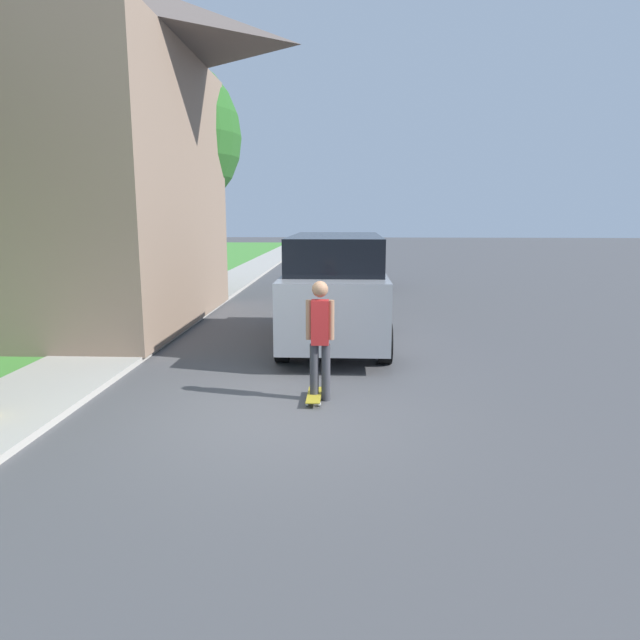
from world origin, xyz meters
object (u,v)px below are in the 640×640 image
suv_parked (336,287)px  skateboarder (320,334)px  lawn_tree_far (160,136)px  skateboard (314,396)px  car_down_street (353,268)px

suv_parked → skateboarder: (-0.14, -3.77, -0.21)m
suv_parked → skateboarder: size_ratio=2.87×
lawn_tree_far → skateboarder: size_ratio=4.22×
skateboarder → skateboard: bearing=-152.6°
lawn_tree_far → suv_parked: bearing=-47.5°
suv_parked → car_down_street: (0.44, 9.94, -0.54)m
suv_parked → skateboard: bearing=-93.3°
suv_parked → skateboarder: suv_parked is taller
suv_parked → car_down_street: size_ratio=1.17×
car_down_street → skateboard: car_down_street is taller
suv_parked → skateboard: (-0.22, -3.81, -1.12)m
suv_parked → car_down_street: suv_parked is taller
skateboard → suv_parked: bearing=86.7°
skateboarder → skateboard: skateboarder is taller
car_down_street → lawn_tree_far: bearing=-146.6°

